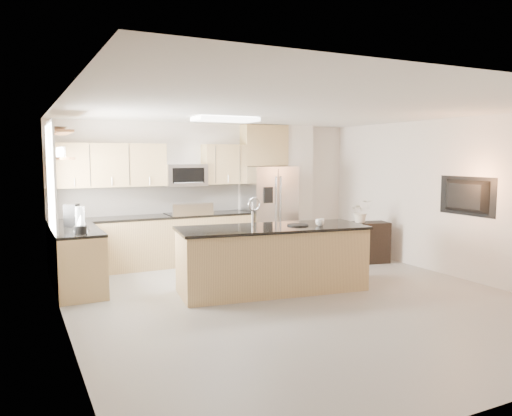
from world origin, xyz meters
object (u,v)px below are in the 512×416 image
platter (298,225)px  television (463,196)px  blender (80,222)px  island (272,258)px  range (188,238)px  coffee_maker (72,216)px  bowl (58,128)px  refrigerator (269,211)px  credenza (363,243)px  flower_vase (361,205)px  cup (320,222)px  kettle (81,222)px  microwave (185,175)px

platter → television: television is taller
blender → island: bearing=-15.7°
range → coffee_maker: bearing=-159.4°
coffee_maker → bowl: bearing=-160.8°
refrigerator → coffee_maker: bearing=-168.8°
refrigerator → credenza: bearing=-46.8°
credenza → flower_vase: bearing=-178.8°
island → credenza: 2.60m
credenza → bowl: size_ratio=2.52×
blender → flower_vase: bearing=2.7°
island → cup: 0.88m
cup → television: bearing=-12.9°
bowl → credenza: bearing=-6.1°
coffee_maker → television: (5.61, -2.33, 0.27)m
blender → bowl: bowl is taller
kettle → island: bearing=-22.1°
island → refrigerator: bearing=71.0°
microwave → television: bearing=-42.8°
island → television: 3.22m
bowl → television: bearing=-21.6°
microwave → blender: (-2.08, -1.74, -0.54)m
platter → refrigerator: bearing=72.0°
refrigerator → platter: refrigerator is taller
refrigerator → blender: (-3.73, -1.57, 0.19)m
island → blender: size_ratio=7.54×
platter → television: bearing=-14.9°
platter → kettle: (-2.91, 1.11, 0.08)m
platter → coffee_maker: 3.40m
island → bowl: 3.67m
blender → coffee_maker: 0.83m
microwave → island: (0.50, -2.46, -1.15)m
kettle → coffee_maker: size_ratio=0.82×
blender → kettle: size_ratio=1.36×
refrigerator → flower_vase: 1.81m
island → flower_vase: (2.36, 0.96, 0.60)m
refrigerator → island: size_ratio=0.62×
microwave → bowl: size_ratio=2.02×
kettle → television: bearing=-18.1°
kettle → coffee_maker: bearing=97.6°
credenza → coffee_maker: 5.10m
bowl → kettle: bearing=-64.3°
range → cup: (1.17, -2.59, 0.53)m
credenza → kettle: kettle is taller
refrigerator → kettle: (-3.68, -1.26, 0.15)m
microwave → bowl: 2.56m
bowl → flower_vase: bearing=-6.0°
television → platter: bearing=75.1°
island → credenza: size_ratio=3.03×
flower_vase → range: bearing=154.3°
credenza → coffee_maker: (-5.02, 0.60, 0.70)m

